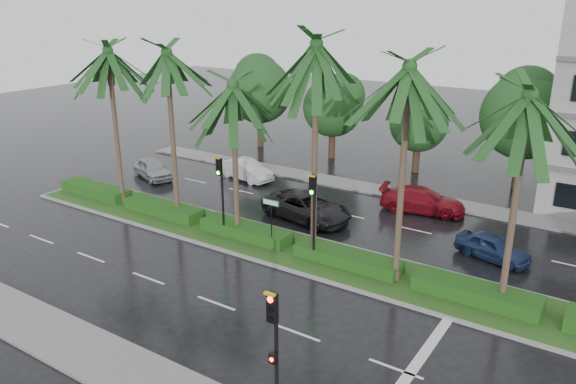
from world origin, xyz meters
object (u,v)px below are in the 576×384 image
Objects in this scene: signal_median_left at (221,185)px; car_blue at (493,247)px; car_red at (423,200)px; signal_near at (275,351)px; car_darkgrey at (307,207)px; street_sign at (271,212)px; car_white at (246,170)px; car_silver at (152,169)px.

signal_median_left is 1.20× the size of car_blue.
car_blue is at bearing 23.07° from signal_median_left.
signal_near is at bearing 178.11° from car_red.
street_sign is at bearing -160.23° from car_darkgrey.
signal_near is at bearing -44.09° from signal_median_left.
street_sign reaches higher than car_white.
car_darkgrey is 7.01m from car_red.
car_red is at bearing -75.43° from car_white.
car_darkgrey is 1.51× the size of car_blue.
car_red is at bearing -36.56° from car_darkgrey.
car_blue is (23.48, -0.24, -0.07)m from car_silver.
car_silver is 0.81× the size of car_red.
car_white is 1.17× the size of car_blue.
street_sign is 0.72× the size of car_blue.
signal_median_left is 0.88× the size of car_red.
signal_median_left is at bearing 132.93° from car_red.
signal_near is at bearing -54.66° from street_sign.
signal_near reaches higher than car_darkgrey.
car_red is (5.12, 4.80, -0.04)m from car_darkgrey.
signal_median_left is 13.79m from car_blue.
car_blue is at bearing -90.08° from car_white.
car_blue is at bearing -76.95° from car_darkgrey.
car_silver is at bearing 143.98° from signal_near.
car_red is (18.32, 4.06, 0.04)m from car_silver.
car_darkgrey is at bearing 108.06° from car_blue.
signal_near is 15.34m from car_blue.
signal_median_left is 12.31m from car_red.
signal_near is 1.00× the size of signal_median_left.
signal_near is 1.02× the size of car_white.
street_sign is at bearing 145.58° from car_red.
signal_near is at bearing -174.16° from car_blue.
car_red reaches higher than car_blue.
car_silver is 0.95× the size of car_white.
car_silver is at bearing 153.12° from signal_median_left.
street_sign is 10.48m from car_red.
signal_median_left is 10.60m from car_white.
car_red is (-2.66, 19.31, -1.78)m from signal_near.
street_sign is at bearing 133.71° from car_blue.
car_darkgrey reaches higher than car_silver.
street_sign is 0.52× the size of car_red.
car_darkgrey is at bearing 123.42° from car_red.
car_blue is at bearing 80.55° from signal_near.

